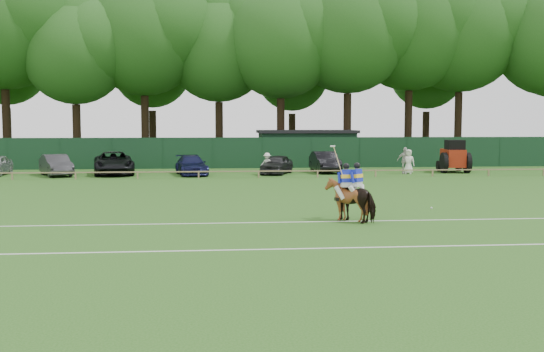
{
  "coord_description": "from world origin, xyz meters",
  "views": [
    {
      "loc": [
        -2.05,
        -24.35,
        3.73
      ],
      "look_at": [
        0.5,
        3.0,
        1.4
      ],
      "focal_mm": 42.0,
      "sensor_mm": 36.0,
      "label": 1
    }
  ],
  "objects": [
    {
      "name": "horse_dark",
      "position": [
        3.34,
        -0.94,
        0.83
      ],
      "size": [
        1.98,
        2.06,
        1.66
      ],
      "primitive_type": "imported",
      "rotation": [
        0.0,
        0.0,
        3.87
      ],
      "color": "black",
      "rests_on": "ground"
    },
    {
      "name": "polo_ball",
      "position": [
        7.31,
        2.06,
        0.04
      ],
      "size": [
        0.09,
        0.09,
        0.09
      ],
      "primitive_type": "sphere",
      "color": "silver",
      "rests_on": "ground"
    },
    {
      "name": "suv_black",
      "position": [
        -9.1,
        21.71,
        0.81
      ],
      "size": [
        3.68,
        6.22,
        1.62
      ],
      "primitive_type": "imported",
      "rotation": [
        0.0,
        0.0,
        0.18
      ],
      "color": "black",
      "rests_on": "ground"
    },
    {
      "name": "utility_shed",
      "position": [
        6.0,
        30.0,
        1.54
      ],
      "size": [
        8.4,
        4.4,
        3.04
      ],
      "color": "#14331E",
      "rests_on": "ground"
    },
    {
      "name": "pitch_lines",
      "position": [
        0.0,
        -3.5,
        0.01
      ],
      "size": [
        60.0,
        5.1,
        0.01
      ],
      "color": "silver",
      "rests_on": "ground"
    },
    {
      "name": "spectator_right",
      "position": [
        12.0,
        20.27,
        0.89
      ],
      "size": [
        1.02,
        0.88,
        1.78
      ],
      "primitive_type": "imported",
      "rotation": [
        0.0,
        0.0,
        -0.44
      ],
      "color": "white",
      "rests_on": "ground"
    },
    {
      "name": "rider_chestnut",
      "position": [
        2.94,
        -0.89,
        1.56
      ],
      "size": [
        0.94,
        0.56,
        2.05
      ],
      "rotation": [
        0.0,
        0.0,
        3.2
      ],
      "color": "silver",
      "rests_on": "ground"
    },
    {
      "name": "estate_black",
      "position": [
        6.26,
        22.27,
        0.77
      ],
      "size": [
        1.79,
        4.73,
        1.54
      ],
      "primitive_type": "imported",
      "rotation": [
        0.0,
        0.0,
        0.03
      ],
      "color": "black",
      "rests_on": "ground"
    },
    {
      "name": "tractor",
      "position": [
        15.77,
        21.34,
        1.14
      ],
      "size": [
        2.16,
        3.03,
        2.42
      ],
      "rotation": [
        0.0,
        0.0,
        -0.09
      ],
      "color": "#9B220E",
      "rests_on": "ground"
    },
    {
      "name": "perimeter_fence",
      "position": [
        0.0,
        27.0,
        1.25
      ],
      "size": [
        92.08,
        0.08,
        2.5
      ],
      "color": "#14351E",
      "rests_on": "ground"
    },
    {
      "name": "sedan_navy",
      "position": [
        -3.57,
        20.88,
        0.68
      ],
      "size": [
        2.7,
        4.95,
        1.36
      ],
      "primitive_type": "imported",
      "rotation": [
        0.0,
        0.0,
        0.18
      ],
      "color": "#13163D",
      "rests_on": "ground"
    },
    {
      "name": "spectator_mid",
      "position": [
        11.78,
        20.45,
        0.96
      ],
      "size": [
        1.13,
        0.47,
        1.92
      ],
      "primitive_type": "imported",
      "rotation": [
        0.0,
        0.0,
        -0.0
      ],
      "color": "beige",
      "rests_on": "ground"
    },
    {
      "name": "rider_dark",
      "position": [
        3.35,
        -0.95,
        1.57
      ],
      "size": [
        0.79,
        0.73,
        1.41
      ],
      "rotation": [
        0.0,
        0.0,
        3.87
      ],
      "color": "silver",
      "rests_on": "ground"
    },
    {
      "name": "hatch_grey",
      "position": [
        2.53,
        21.09,
        0.7
      ],
      "size": [
        3.04,
        4.4,
        1.39
      ],
      "primitive_type": "imported",
      "rotation": [
        0.0,
        0.0,
        -0.38
      ],
      "color": "#28292A",
      "rests_on": "ground"
    },
    {
      "name": "horse_chestnut",
      "position": [
        2.94,
        -0.88,
        0.82
      ],
      "size": [
        1.41,
        1.56,
        1.63
      ],
      "primitive_type": "imported",
      "rotation": [
        0.0,
        0.0,
        3.2
      ],
      "color": "brown",
      "rests_on": "ground"
    },
    {
      "name": "pitch_rail",
      "position": [
        0.0,
        18.0,
        0.45
      ],
      "size": [
        62.1,
        0.1,
        0.5
      ],
      "color": "#997F5B",
      "rests_on": "ground"
    },
    {
      "name": "tree_row",
      "position": [
        2.0,
        35.0,
        0.0
      ],
      "size": [
        96.0,
        12.0,
        21.0
      ],
      "primitive_type": null,
      "color": "#26561C",
      "rests_on": "ground"
    },
    {
      "name": "spectator_left",
      "position": [
        1.79,
        20.59,
        0.78
      ],
      "size": [
        1.15,
        0.9,
        1.56
      ],
      "primitive_type": "imported",
      "rotation": [
        0.0,
        0.0,
        -0.37
      ],
      "color": "silver",
      "rests_on": "ground"
    },
    {
      "name": "ground",
      "position": [
        0.0,
        0.0,
        0.0
      ],
      "size": [
        160.0,
        160.0,
        0.0
      ],
      "primitive_type": "plane",
      "color": "#1E4C14",
      "rests_on": "ground"
    },
    {
      "name": "sedan_grey",
      "position": [
        -12.94,
        21.01,
        0.74
      ],
      "size": [
        3.3,
        4.72,
        1.48
      ],
      "primitive_type": "imported",
      "rotation": [
        0.0,
        0.0,
        0.43
      ],
      "color": "#323235",
      "rests_on": "ground"
    }
  ]
}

